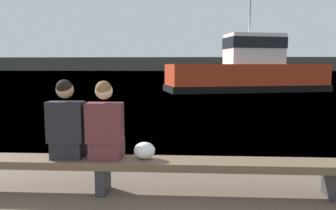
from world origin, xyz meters
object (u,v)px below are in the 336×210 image
Objects in this scene: bench_main at (103,165)px; shopping_bag at (144,151)px; tugboat_red at (247,73)px; person_left at (67,125)px; person_right at (105,126)px.

bench_main is 23.51× the size of shopping_bag.
shopping_bag is 18.62m from tugboat_red.
bench_main is 6.27× the size of person_left.
person_right is (0.04, 0.01, 0.51)m from bench_main.
person_left is at bearing -179.93° from person_right.
tugboat_red is (5.57, 18.05, 0.31)m from person_left.
bench_main is 0.57m from shopping_bag.
shopping_bag is (0.54, 0.02, 0.19)m from bench_main.
shopping_bag is at bearing 1.35° from person_right.
person_left is at bearing 178.65° from bench_main.
person_right is 3.69× the size of shopping_bag.
person_left reaches higher than bench_main.
person_right is (0.50, 0.00, -0.01)m from person_left.
bench_main is 18.79m from tugboat_red.
shopping_bag is at bearing 2.44° from bench_main.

